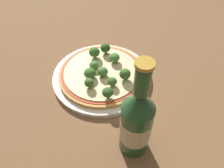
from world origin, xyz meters
name	(u,v)px	position (x,y,z in m)	size (l,w,h in m)	color
ground_plane	(109,72)	(0.00, 0.00, 0.00)	(3.00, 3.00, 0.00)	brown
plate	(101,76)	(0.00, -0.03, 0.01)	(0.27, 0.27, 0.01)	silver
pizza	(101,73)	(0.00, -0.03, 0.02)	(0.23, 0.23, 0.01)	tan
broccoli_floret_0	(105,48)	(-0.04, 0.04, 0.04)	(0.03, 0.03, 0.03)	#6B8E51
broccoli_floret_1	(112,81)	(0.05, -0.05, 0.04)	(0.02, 0.02, 0.02)	#6B8E51
broccoli_floret_2	(108,92)	(0.07, -0.09, 0.04)	(0.03, 0.03, 0.03)	#6B8E51
broccoli_floret_3	(114,57)	(0.00, 0.02, 0.04)	(0.03, 0.03, 0.03)	#6B8E51
broccoli_floret_4	(95,52)	(-0.05, 0.00, 0.04)	(0.03, 0.03, 0.03)	#6B8E51
broccoli_floret_5	(103,72)	(0.01, -0.04, 0.04)	(0.03, 0.03, 0.03)	#6B8E51
broccoli_floret_6	(89,83)	(0.01, -0.09, 0.04)	(0.02, 0.02, 0.03)	#6B8E51
broccoli_floret_7	(94,65)	(-0.02, -0.03, 0.04)	(0.02, 0.02, 0.02)	#6B8E51
broccoli_floret_8	(90,73)	(-0.01, -0.07, 0.04)	(0.03, 0.03, 0.03)	#6B8E51
broccoli_floret_9	(125,74)	(0.06, -0.01, 0.04)	(0.03, 0.03, 0.03)	#6B8E51
beer_bottle	(136,122)	(0.19, -0.13, 0.09)	(0.06, 0.06, 0.24)	#234C28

